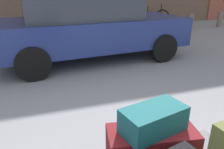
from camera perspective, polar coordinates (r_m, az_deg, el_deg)
duffel_bag_maroon_front_left at (r=1.71m, az=10.27°, el=-18.27°), size 0.69×0.38×0.28m
duffel_bag_teal_topmost_pile at (r=1.57m, az=10.84°, el=-11.69°), size 0.50×0.34×0.18m
parked_car at (r=5.10m, az=-6.00°, el=12.40°), size 4.46×2.25×1.42m
bicycle_leaning at (r=10.51m, az=10.44°, el=14.75°), size 1.75×0.35×0.96m
bollard_kerb_near at (r=8.62m, az=5.49°, el=13.26°), size 0.22×0.22×0.66m
bollard_kerb_mid at (r=9.20m, az=13.22°, el=13.33°), size 0.22×0.22×0.66m
bollard_kerb_far at (r=9.95m, az=20.16°, el=13.20°), size 0.22×0.22×0.66m
bollard_corner at (r=10.94m, az=26.74°, el=12.90°), size 0.22×0.22×0.66m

